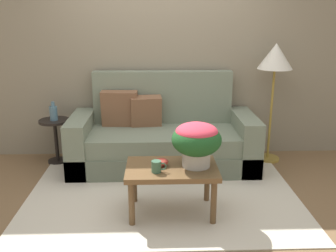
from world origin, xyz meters
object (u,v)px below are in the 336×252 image
Objects in this scene: floor_lamp at (275,62)px; snack_bowl at (161,162)px; couch at (162,139)px; potted_plant at (197,140)px; coffee_mug at (157,167)px; side_table at (56,133)px; table_vase at (54,113)px; coffee_table at (172,174)px.

snack_bowl is at bearing -137.64° from floor_lamp.
snack_bowl is (-1.39, -1.27, -0.74)m from floor_lamp.
potted_plant is (0.29, -1.16, 0.38)m from couch.
coffee_mug is 1.01× the size of snack_bowl.
floor_lamp reaches higher than potted_plant.
coffee_mug is (-0.07, -1.29, 0.18)m from couch.
snack_bowl is (-0.32, 0.01, -0.22)m from potted_plant.
coffee_mug is 0.15m from snack_bowl.
table_vase reaches higher than side_table.
couch is at bearing -5.11° from table_vase.
side_table is 1.82m from snack_bowl.
coffee_table is 0.22m from coffee_mug.
couch reaches higher than snack_bowl.
table_vase is (-1.61, 1.28, -0.07)m from potted_plant.
potted_plant is at bearing -38.42° from table_vase.
coffee_mug reaches higher than coffee_table.
couch is at bearing -174.91° from floor_lamp.
couch is 1.36m from table_vase.
floor_lamp is at bearing 0.06° from table_vase.
potted_plant reaches higher than table_vase.
potted_plant is at bearing 3.83° from coffee_table.
coffee_table is 1.91m from table_vase.
floor_lamp reaches higher than table_vase.
couch is 1.30m from coffee_mug.
snack_bowl is (0.04, 0.14, -0.02)m from coffee_mug.
coffee_table is 1.85× the size of potted_plant.
potted_plant is 2.05m from table_vase.
side_table is 4.15× the size of coffee_mug.
floor_lamp is at bearing 5.09° from couch.
coffee_table is at bearing -134.96° from floor_lamp.
coffee_mug is at bearing -139.85° from coffee_table.
floor_lamp is at bearing 50.10° from potted_plant.
coffee_mug is at bearing -160.05° from potted_plant.
side_table is 0.27m from table_vase.
couch is 2.64× the size of coffee_table.
potted_plant is 0.43m from coffee_mug.
floor_lamp is 2.02m from snack_bowl.
table_vase is (-1.25, 1.41, 0.13)m from coffee_mug.
coffee_table is 6.28× the size of snack_bowl.
snack_bowl is at bearing -44.65° from side_table.
side_table is 1.90m from coffee_mug.
potted_plant is at bearing -76.01° from couch.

